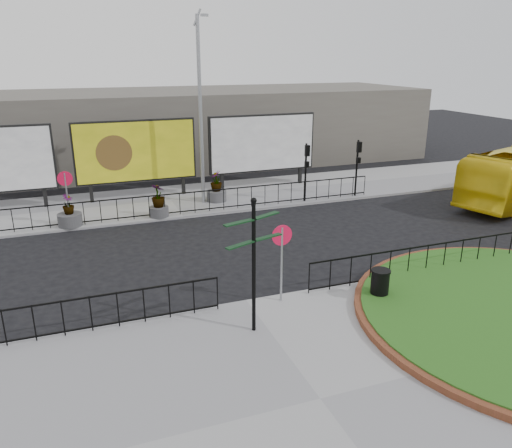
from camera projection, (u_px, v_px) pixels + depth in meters
name	position (u px, v px, depth m)	size (l,w,h in m)	color
ground	(246.00, 303.00, 15.53)	(90.00, 90.00, 0.00)	black
pavement_near	(320.00, 401.00, 11.07)	(30.00, 10.00, 0.12)	gray
pavement_far	(171.00, 201.00, 26.16)	(44.00, 6.00, 0.12)	gray
railing_near_left	(34.00, 323.00, 13.08)	(10.00, 0.10, 1.10)	black
railing_near_right	(427.00, 259.00, 17.17)	(9.00, 0.10, 1.10)	black
railing_far	(202.00, 201.00, 23.90)	(18.00, 0.10, 1.10)	black
speed_sign_far	(66.00, 187.00, 21.62)	(0.64, 0.07, 2.47)	gray
speed_sign_near	(282.00, 246.00, 14.88)	(0.64, 0.07, 2.47)	gray
billboard_mid	(136.00, 152.00, 25.71)	(6.20, 0.31, 4.10)	black
billboard_right	(262.00, 144.00, 28.01)	(6.20, 0.31, 4.10)	black
lamp_post	(200.00, 109.00, 24.23)	(0.74, 0.18, 9.23)	gray
signal_pole_a	(306.00, 164.00, 25.27)	(0.22, 0.26, 3.00)	black
signal_pole_b	(358.00, 160.00, 26.26)	(0.22, 0.26, 3.00)	black
building_backdrop	(141.00, 129.00, 34.25)	(40.00, 10.00, 5.00)	#59554E
fingerpost_sign	(254.00, 253.00, 13.07)	(1.75, 0.84, 3.81)	black
litter_bin	(380.00, 285.00, 15.36)	(0.60, 0.60, 0.99)	black
planter_a	(70.00, 216.00, 22.07)	(1.05, 1.05, 1.43)	#4C4C4F
planter_b	(159.00, 203.00, 23.28)	(0.90, 0.90, 1.57)	#4C4C4F
planter_c	(216.00, 190.00, 25.79)	(1.02, 1.02, 1.59)	#4C4C4F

